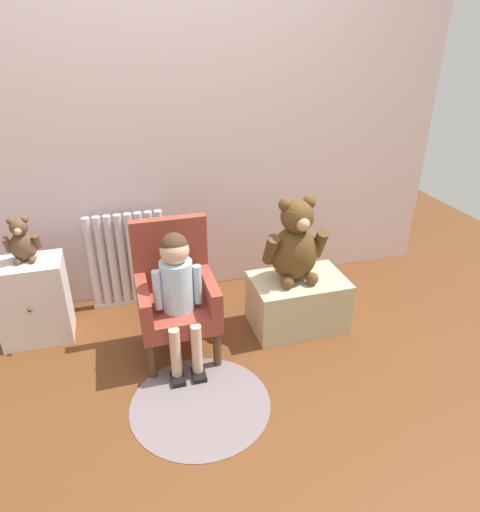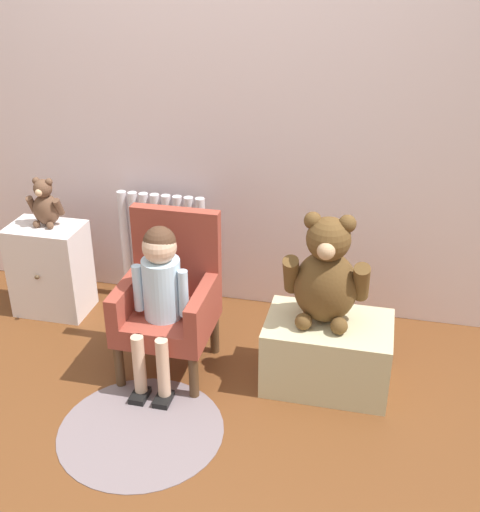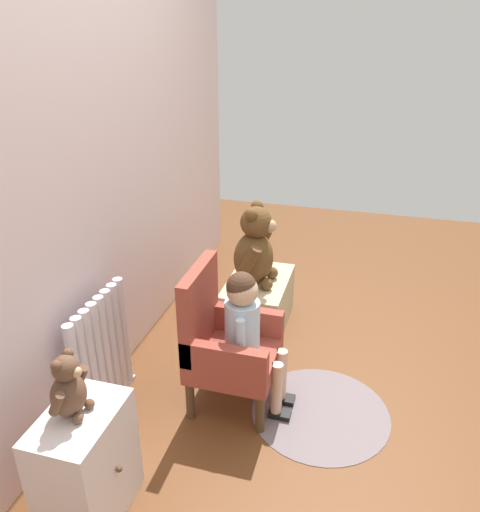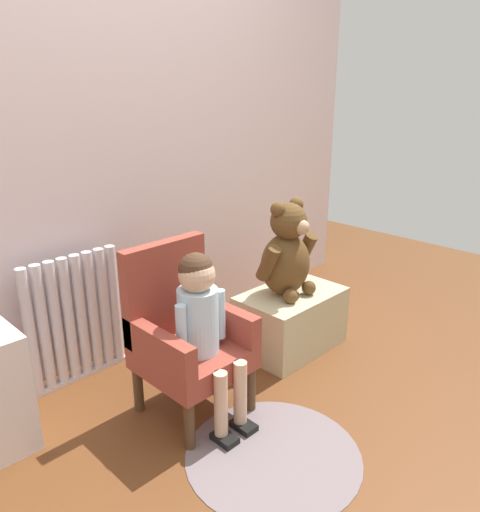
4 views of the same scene
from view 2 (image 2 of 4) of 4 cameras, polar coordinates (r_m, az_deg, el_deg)
The scene contains 10 objects.
ground_plane at distance 2.81m, azimuth -7.83°, elevation -14.86°, with size 6.00×6.00×0.00m, color brown.
back_wall at distance 3.26m, azimuth -2.00°, elevation 15.17°, with size 3.80×0.05×2.40m, color silver.
radiator at distance 3.51m, azimuth -6.84°, elevation 0.57°, with size 0.50×0.05×0.63m.
small_dresser at distance 3.57m, azimuth -16.47°, elevation -1.12°, with size 0.38×0.28×0.50m.
child_armchair at distance 2.97m, azimuth -6.26°, elevation -3.64°, with size 0.41×0.42×0.75m.
child_figure at distance 2.81m, azimuth -7.16°, elevation -2.49°, with size 0.25×0.35×0.75m.
low_bench at distance 2.95m, azimuth 7.75°, elevation -8.52°, with size 0.56×0.37×0.32m, color #C4BA90.
large_teddy_bear at distance 2.77m, azimuth 7.67°, elevation -1.73°, with size 0.37×0.26×0.51m.
small_teddy_bear at distance 3.44m, azimuth -16.92°, elevation 4.41°, with size 0.19×0.13×0.26m.
floor_rug at distance 2.80m, azimuth -8.79°, elevation -15.03°, with size 0.69×0.69×0.01m, color slate.
Camera 2 is at (0.83, -1.94, 1.85)m, focal length 45.00 mm.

